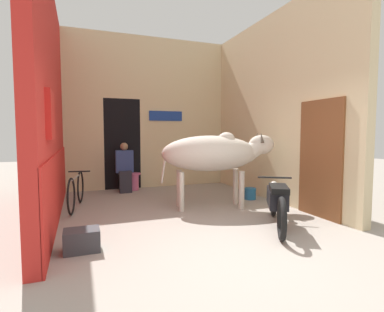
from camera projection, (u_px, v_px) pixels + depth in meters
name	position (u px, v px, depth m)	size (l,w,h in m)	color
ground_plane	(235.00, 251.00, 3.81)	(30.00, 30.00, 0.00)	#9E9389
wall_left_shopfront	(49.00, 104.00, 5.15)	(0.25, 4.94, 4.15)	red
wall_back_with_doorway	(139.00, 124.00, 8.43)	(4.42, 0.93, 4.15)	beige
wall_right_with_door	(274.00, 109.00, 6.73)	(0.22, 4.94, 4.15)	beige
cow	(215.00, 153.00, 6.01)	(2.38, 1.14, 1.53)	beige
motorcycle_near	(277.00, 201.00, 4.81)	(1.05, 1.69, 0.74)	black
bicycle	(76.00, 191.00, 6.02)	(0.44, 1.73, 0.70)	black
shopkeeper_seated	(125.00, 166.00, 7.66)	(0.44, 0.33, 1.27)	#282833
plastic_stool	(134.00, 181.00, 7.96)	(0.38, 0.38, 0.45)	#DB6093
crate	(82.00, 240.00, 3.81)	(0.44, 0.32, 0.28)	#38383D
bucket	(250.00, 194.00, 6.84)	(0.26, 0.26, 0.26)	#23669E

